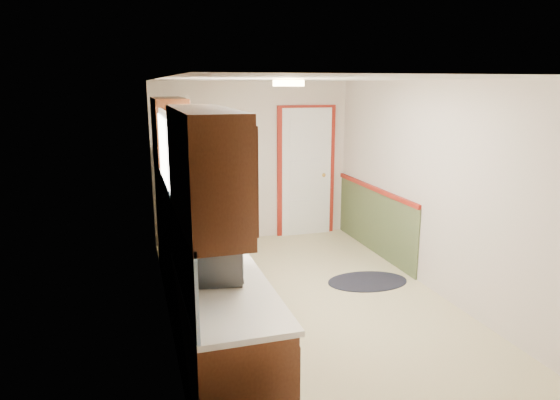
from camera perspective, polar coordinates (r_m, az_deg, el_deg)
room_shell at (r=5.26m, az=3.39°, el=0.45°), size 3.20×5.20×2.52m
kitchen_run at (r=4.81m, az=-9.48°, el=-5.76°), size 0.63×4.00×2.20m
back_wall_trim at (r=7.69m, az=4.62°, el=2.10°), size 1.12×2.30×2.08m
ceiling_fixture at (r=4.84m, az=0.99°, el=13.23°), size 0.30×0.30×0.06m
microwave at (r=3.76m, az=-7.05°, el=-6.11°), size 0.37×0.56×0.35m
refrigerator at (r=6.88m, az=-9.80°, el=0.00°), size 0.74×0.72×1.63m
rug at (r=6.25m, az=9.97°, el=-9.14°), size 1.04×0.72×0.01m
cooktop at (r=6.25m, az=-10.99°, el=-0.10°), size 0.45×0.54×0.02m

